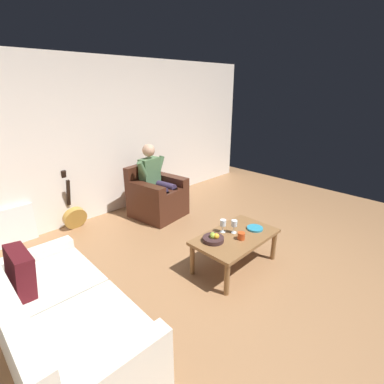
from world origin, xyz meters
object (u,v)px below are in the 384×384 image
Objects in this scene: wine_glass_near at (223,224)px; candle_jar at (241,236)px; wine_glass_far at (234,224)px; person_seated at (156,178)px; fruit_bowl at (213,238)px; couch at (60,326)px; coffee_table at (235,240)px; guitar at (74,216)px; decorative_dish at (255,228)px; armchair at (157,197)px.

candle_jar is (-0.02, 0.27, -0.07)m from wine_glass_near.
person_seated is at bearing -97.17° from wine_glass_far.
wine_glass_near is 0.27m from fruit_bowl.
wine_glass_near is 0.99× the size of wine_glass_far.
couch is 1.66× the size of coffee_table.
wine_glass_near is (0.31, 1.73, -0.12)m from person_seated.
person_seated is 1.16× the size of coffee_table.
guitar is 10.65× the size of candle_jar.
couch reaches higher than coffee_table.
decorative_dish is at bearing 117.06° from guitar.
couch is 2.07m from coffee_table.
guitar reaches higher than couch.
couch is at bearing 27.74° from person_seated.
coffee_table is 0.32m from decorative_dish.
armchair is at bearing -90.00° from person_seated.
guitar reaches higher than coffee_table.
couch is 2.47m from guitar.
wine_glass_near is 1.92× the size of candle_jar.
guitar is (1.24, -0.53, -0.12)m from armchair.
person_seated reaches higher than wine_glass_near.
couch is at bearing -3.73° from fruit_bowl.
couch reaches higher than armchair.
decorative_dish is at bearing -175.58° from candle_jar.
guitar is at bearing -66.90° from wine_glass_far.
armchair is 1.77m from wine_glass_near.
coffee_table is 0.33m from fruit_bowl.
wine_glass_near is (0.31, 1.73, 0.22)m from armchair.
guitar is 4.60× the size of decorative_dish.
armchair is 3.54× the size of fruit_bowl.
person_seated reaches higher than fruit_bowl.
couch is 1.77m from fruit_bowl.
fruit_bowl is (0.29, -0.11, 0.09)m from coffee_table.
guitar is (0.97, -2.43, -0.16)m from coffee_table.
guitar is 2.82m from decorative_dish.
person_seated reaches higher than couch.
person_seated is at bearing 90.00° from armchair.
armchair is 1.36m from guitar.
wine_glass_far reaches higher than fruit_bowl.
fruit_bowl is 0.63m from decorative_dish.
armchair reaches higher than wine_glass_near.
coffee_table is at bearing 73.92° from armchair.
guitar reaches higher than wine_glass_far.
coffee_table is (-2.06, 0.22, 0.05)m from couch.
couch is 10.42× the size of wine_glass_far.
wine_glass_far is at bearing 171.84° from fruit_bowl.
guitar is at bearing -31.21° from armchair.
armchair is 0.83× the size of coffee_table.
armchair is 1.92m from coffee_table.
couch reaches higher than wine_glass_far.
wine_glass_far is at bearing -122.69° from coffee_table.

